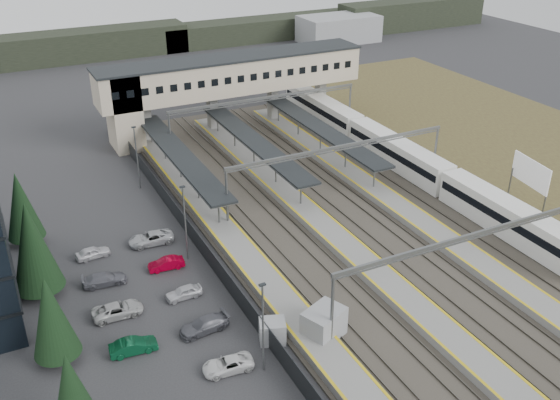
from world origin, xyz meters
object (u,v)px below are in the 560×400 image
relay_cabin_near (324,325)px  footbridge (215,81)px  billboard (531,174)px  train (399,155)px  relay_cabin_far (272,331)px

relay_cabin_near → footbridge: 50.13m
billboard → train: bearing=117.7°
footbridge → train: footbridge is taller
relay_cabin_near → train: (25.95, 25.26, 0.64)m
relay_cabin_near → train: size_ratio=0.07×
relay_cabin_near → billboard: size_ratio=0.64×
billboard → relay_cabin_near: bearing=-162.4°
footbridge → billboard: 45.21m
relay_cabin_near → train: train is taller
relay_cabin_near → billboard: (33.62, 10.66, 2.30)m
relay_cabin_far → billboard: (37.53, 9.06, 2.73)m
relay_cabin_far → train: (29.87, 23.66, 1.06)m
train → billboard: (7.67, -14.59, 1.66)m
relay_cabin_far → train: size_ratio=0.04×
relay_cabin_near → footbridge: bearing=78.8°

